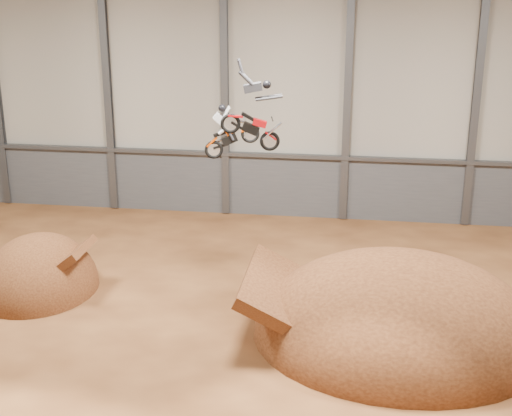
{
  "coord_description": "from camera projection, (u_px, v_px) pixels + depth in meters",
  "views": [
    {
      "loc": [
        3.99,
        -23.45,
        13.27
      ],
      "look_at": [
        -0.03,
        4.0,
        4.03
      ],
      "focal_mm": 50.0,
      "sensor_mm": 36.0,
      "label": 1
    }
  ],
  "objects": [
    {
      "name": "fmx_rider_b",
      "position": [
        246.0,
        106.0,
        26.77
      ],
      "size": [
        4.13,
        1.63,
        3.81
      ],
      "primitive_type": null,
      "rotation": [
        0.0,
        0.43,
        0.18
      ],
      "color": "#B60B0F"
    },
    {
      "name": "lower_band_back",
      "position": [
        284.0,
        186.0,
        40.19
      ],
      "size": [
        39.8,
        0.18,
        3.5
      ],
      "primitive_type": "cube",
      "color": "#4D4F54",
      "rests_on": "ground"
    },
    {
      "name": "takeoff_ramp",
      "position": [
        40.0,
        290.0,
        31.21
      ],
      "size": [
        5.0,
        5.77,
        5.0
      ],
      "primitive_type": "ellipsoid",
      "color": "#432110",
      "rests_on": "ground"
    },
    {
      "name": "landing_ramp",
      "position": [
        396.0,
        336.0,
        27.23
      ],
      "size": [
        10.97,
        9.7,
        6.33
      ],
      "primitive_type": "ellipsoid",
      "color": "#432110",
      "rests_on": "ground"
    },
    {
      "name": "fmx_rider_a",
      "position": [
        235.0,
        124.0,
        29.4
      ],
      "size": [
        3.18,
        1.56,
        2.93
      ],
      "primitive_type": null,
      "rotation": [
        0.0,
        -0.4,
        0.22
      ],
      "color": "#C13900"
    },
    {
      "name": "back_wall",
      "position": [
        286.0,
        93.0,
        38.62
      ],
      "size": [
        40.0,
        0.1,
        14.0
      ],
      "primitive_type": "cube",
      "color": "#ACA698",
      "rests_on": "ground"
    },
    {
      "name": "steel_column_1",
      "position": [
        108.0,
        89.0,
        39.81
      ],
      "size": [
        0.4,
        0.36,
        13.9
      ],
      "primitive_type": "cube",
      "color": "#47494F",
      "rests_on": "ground"
    },
    {
      "name": "steel_column_3",
      "position": [
        348.0,
        95.0,
        37.98
      ],
      "size": [
        0.4,
        0.36,
        13.9
      ],
      "primitive_type": "cube",
      "color": "#47494F",
      "rests_on": "ground"
    },
    {
      "name": "floor",
      "position": [
        241.0,
        343.0,
        26.75
      ],
      "size": [
        40.0,
        40.0,
        0.0
      ],
      "primitive_type": "plane",
      "color": "#552E16",
      "rests_on": "ground"
    },
    {
      "name": "steel_rail",
      "position": [
        285.0,
        156.0,
        39.48
      ],
      "size": [
        39.8,
        0.35,
        0.2
      ],
      "primitive_type": "cube",
      "color": "#47494F",
      "rests_on": "lower_band_back"
    },
    {
      "name": "steel_column_4",
      "position": [
        476.0,
        98.0,
        37.06
      ],
      "size": [
        0.4,
        0.36,
        13.9
      ],
      "primitive_type": "cube",
      "color": "#47494F",
      "rests_on": "ground"
    },
    {
      "name": "steel_column_2",
      "position": [
        225.0,
        92.0,
        38.89
      ],
      "size": [
        0.4,
        0.36,
        13.9
      ],
      "primitive_type": "cube",
      "color": "#47494F",
      "rests_on": "ground"
    }
  ]
}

